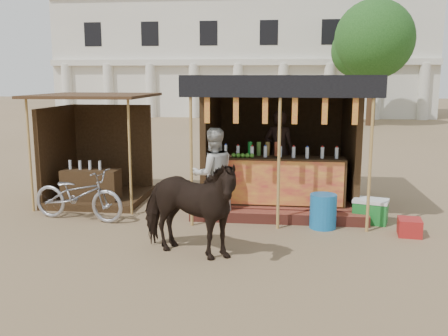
% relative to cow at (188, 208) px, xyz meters
% --- Properties ---
extents(ground, '(120.00, 120.00, 0.00)m').
position_rel_cow_xyz_m(ground, '(0.36, 0.07, -0.78)').
color(ground, '#846B4C').
rests_on(ground, ground).
extents(main_stall, '(3.60, 3.61, 2.78)m').
position_rel_cow_xyz_m(main_stall, '(1.36, 3.43, 0.25)').
color(main_stall, brown).
rests_on(main_stall, ground).
extents(secondary_stall, '(2.40, 2.40, 2.38)m').
position_rel_cow_xyz_m(secondary_stall, '(-2.81, 3.30, 0.07)').
color(secondary_stall, '#3C2816').
rests_on(secondary_stall, ground).
extents(cow, '(2.02, 1.43, 1.55)m').
position_rel_cow_xyz_m(cow, '(0.00, 0.00, 0.00)').
color(cow, black).
rests_on(cow, ground).
extents(motorbike, '(2.00, 1.00, 1.00)m').
position_rel_cow_xyz_m(motorbike, '(-2.49, 1.72, -0.27)').
color(motorbike, '#9FA0A8').
rests_on(motorbike, ground).
extents(bystander, '(1.08, 0.98, 1.80)m').
position_rel_cow_xyz_m(bystander, '(0.10, 2.07, 0.12)').
color(bystander, beige).
rests_on(bystander, ground).
extents(blue_barrel, '(0.64, 0.64, 0.63)m').
position_rel_cow_xyz_m(blue_barrel, '(2.19, 1.75, -0.46)').
color(blue_barrel, '#1667A9').
rests_on(blue_barrel, ground).
extents(red_crate, '(0.44, 0.47, 0.30)m').
position_rel_cow_xyz_m(red_crate, '(3.67, 1.47, -0.63)').
color(red_crate, maroon).
rests_on(red_crate, ground).
extents(cooler, '(0.74, 0.61, 0.46)m').
position_rel_cow_xyz_m(cooler, '(3.11, 2.20, -0.54)').
color(cooler, '#1B7A2B').
rests_on(cooler, ground).
extents(background_building, '(26.00, 7.45, 8.18)m').
position_rel_cow_xyz_m(background_building, '(-1.64, 30.01, 3.20)').
color(background_building, silver).
rests_on(background_building, ground).
extents(tree, '(4.50, 4.40, 7.00)m').
position_rel_cow_xyz_m(tree, '(6.17, 22.21, 3.86)').
color(tree, '#382314').
rests_on(tree, ground).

